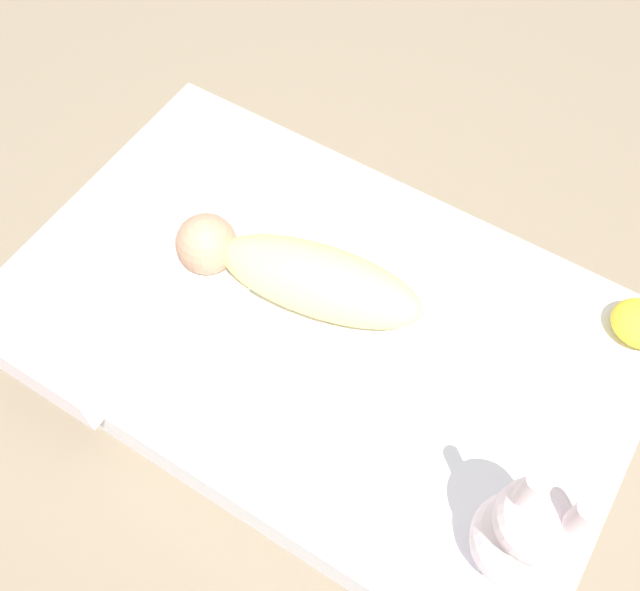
# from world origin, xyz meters

# --- Properties ---
(ground_plane) EXTENTS (12.00, 12.00, 0.00)m
(ground_plane) POSITION_xyz_m (0.00, 0.00, 0.00)
(ground_plane) COLOR #7A6B56
(bed_mattress) EXTENTS (1.31, 0.82, 0.12)m
(bed_mattress) POSITION_xyz_m (0.00, 0.00, 0.06)
(bed_mattress) COLOR white
(bed_mattress) RESTS_ON ground_plane
(burp_cloth) EXTENTS (0.22, 0.19, 0.02)m
(burp_cloth) POSITION_xyz_m (-0.27, 0.01, 0.13)
(burp_cloth) COLOR white
(burp_cloth) RESTS_ON bed_mattress
(swaddled_baby) EXTENTS (0.55, 0.24, 0.13)m
(swaddled_baby) POSITION_xyz_m (-0.08, 0.03, 0.19)
(swaddled_baby) COLOR #EFDB7F
(swaddled_baby) RESTS_ON bed_mattress
(pillow) EXTENTS (0.30, 0.32, 0.11)m
(pillow) POSITION_xyz_m (-0.38, -0.28, 0.18)
(pillow) COLOR white
(pillow) RESTS_ON bed_mattress
(bunny_plush) EXTENTS (0.16, 0.16, 0.35)m
(bunny_plush) POSITION_xyz_m (0.53, -0.22, 0.26)
(bunny_plush) COLOR silver
(bunny_plush) RESTS_ON bed_mattress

